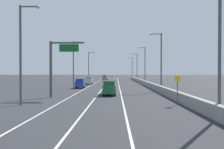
{
  "coord_description": "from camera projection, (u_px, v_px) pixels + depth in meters",
  "views": [
    {
      "loc": [
        0.72,
        -4.55,
        3.48
      ],
      "look_at": [
        -0.07,
        41.12,
        2.85
      ],
      "focal_mm": 36.24,
      "sensor_mm": 36.0,
      "label": 1
    }
  ],
  "objects": [
    {
      "name": "lamp_post_left_far",
      "position": [
        89.0,
        64.0,
        79.34
      ],
      "size": [
        2.14,
        0.44,
        10.38
      ],
      "color": "#4C4C51",
      "rests_on": "ground_plane"
    },
    {
      "name": "jersey_barrier_right",
      "position": [
        153.0,
        86.0,
        44.45
      ],
      "size": [
        0.6,
        120.0,
        1.1
      ],
      "primitive_type": "cube",
      "color": "gray",
      "rests_on": "ground_plane"
    },
    {
      "name": "car_white_3",
      "position": [
        112.0,
        78.0,
        80.18
      ],
      "size": [
        1.89,
        4.8,
        2.12
      ],
      "color": "white",
      "rests_on": "ground_plane"
    },
    {
      "name": "speed_advisory_sign",
      "position": [
        177.0,
        88.0,
        23.42
      ],
      "size": [
        0.6,
        0.11,
        3.0
      ],
      "color": "#4C4C51",
      "rests_on": "ground_plane"
    },
    {
      "name": "lamp_post_right_fourth",
      "position": [
        136.0,
        65.0,
        87.05
      ],
      "size": [
        2.14,
        0.44,
        10.38
      ],
      "color": "#4C4C51",
      "rests_on": "ground_plane"
    },
    {
      "name": "car_blue_1",
      "position": [
        80.0,
        83.0,
        47.18
      ],
      "size": [
        1.97,
        4.23,
        1.97
      ],
      "color": "#1E389E",
      "rests_on": "ground_plane"
    },
    {
      "name": "lamp_post_right_second",
      "position": [
        160.0,
        58.0,
        40.36
      ],
      "size": [
        2.14,
        0.44,
        10.38
      ],
      "color": "#4C4C51",
      "rests_on": "ground_plane"
    },
    {
      "name": "lane_stripe_center",
      "position": [
        106.0,
        85.0,
        59.63
      ],
      "size": [
        0.16,
        130.0,
        0.0
      ],
      "primitive_type": "cube",
      "color": "silver",
      "rests_on": "ground_plane"
    },
    {
      "name": "lamp_post_right_fifth",
      "position": [
        132.0,
        66.0,
        110.41
      ],
      "size": [
        2.14,
        0.44,
        10.38
      ],
      "color": "#4C4C51",
      "rests_on": "ground_plane"
    },
    {
      "name": "car_silver_0",
      "position": [
        89.0,
        80.0,
        60.7
      ],
      "size": [
        1.92,
        4.11,
        2.12
      ],
      "color": "#B7B7BC",
      "rests_on": "ground_plane"
    },
    {
      "name": "ground_plane",
      "position": [
        114.0,
        83.0,
        68.59
      ],
      "size": [
        320.0,
        320.0,
        0.0
      ],
      "primitive_type": "plane",
      "color": "#2D2D30"
    },
    {
      "name": "lane_stripe_left",
      "position": [
        92.0,
        85.0,
        59.69
      ],
      "size": [
        0.16,
        130.0,
        0.0
      ],
      "primitive_type": "cube",
      "color": "silver",
      "rests_on": "ground_plane"
    },
    {
      "name": "lane_stripe_right",
      "position": [
        119.0,
        85.0,
        59.57
      ],
      "size": [
        0.16,
        130.0,
        0.0
      ],
      "primitive_type": "cube",
      "color": "silver",
      "rests_on": "ground_plane"
    },
    {
      "name": "overhead_sign_gantry",
      "position": [
        56.0,
        62.0,
        30.18
      ],
      "size": [
        4.68,
        0.36,
        7.5
      ],
      "color": "#47474C",
      "rests_on": "ground_plane"
    },
    {
      "name": "lamp_post_right_near",
      "position": [
        216.0,
        39.0,
        17.01
      ],
      "size": [
        2.14,
        0.44,
        10.38
      ],
      "color": "#4C4C51",
      "rests_on": "ground_plane"
    },
    {
      "name": "car_green_2",
      "position": [
        109.0,
        88.0,
        33.19
      ],
      "size": [
        2.05,
        4.62,
        2.11
      ],
      "color": "#196033",
      "rests_on": "ground_plane"
    },
    {
      "name": "lamp_post_left_near",
      "position": [
        23.0,
        48.0,
        23.31
      ],
      "size": [
        2.14,
        0.44,
        10.38
      ],
      "color": "#4C4C51",
      "rests_on": "ground_plane"
    },
    {
      "name": "lamp_post_left_mid",
      "position": [
        74.0,
        61.0,
        51.32
      ],
      "size": [
        2.14,
        0.44,
        10.38
      ],
      "color": "#4C4C51",
      "rests_on": "ground_plane"
    },
    {
      "name": "car_gray_4",
      "position": [
        105.0,
        77.0,
        91.42
      ],
      "size": [
        1.92,
        4.51,
        2.05
      ],
      "color": "slate",
      "rests_on": "ground_plane"
    },
    {
      "name": "lamp_post_right_third",
      "position": [
        144.0,
        63.0,
        63.7
      ],
      "size": [
        2.14,
        0.44,
        10.38
      ],
      "color": "#4C4C51",
      "rests_on": "ground_plane"
    }
  ]
}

